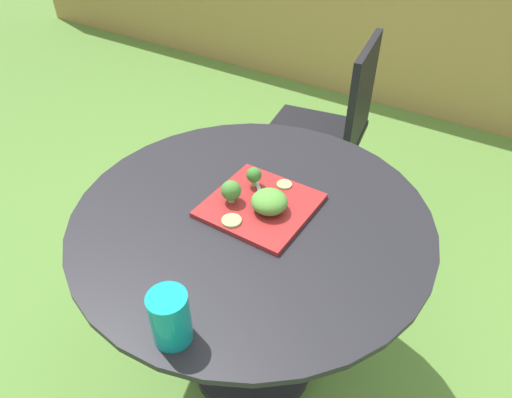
% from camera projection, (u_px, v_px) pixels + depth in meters
% --- Properties ---
extents(ground_plane, '(12.00, 12.00, 0.00)m').
position_uv_depth(ground_plane, '(253.00, 361.00, 1.72)').
color(ground_plane, '#568438').
extents(bamboo_fence, '(8.00, 0.08, 1.34)m').
position_uv_depth(bamboo_fence, '(457.00, 17.00, 2.80)').
color(bamboo_fence, '#9E7F47').
rests_on(bamboo_fence, ground_plane).
extents(patio_table, '(1.00, 1.00, 0.74)m').
position_uv_depth(patio_table, '(252.00, 271.00, 1.40)').
color(patio_table, black).
rests_on(patio_table, ground_plane).
extents(patio_chair, '(0.51, 0.51, 0.90)m').
position_uv_depth(patio_chair, '(333.00, 122.00, 2.07)').
color(patio_chair, black).
rests_on(patio_chair, ground_plane).
extents(salad_plate, '(0.28, 0.28, 0.01)m').
position_uv_depth(salad_plate, '(260.00, 205.00, 1.27)').
color(salad_plate, maroon).
rests_on(salad_plate, patio_table).
extents(drinking_glass, '(0.08, 0.08, 0.13)m').
position_uv_depth(drinking_glass, '(171.00, 320.00, 0.91)').
color(drinking_glass, '#0F8C93').
rests_on(drinking_glass, patio_table).
extents(fork, '(0.12, 0.12, 0.00)m').
position_uv_depth(fork, '(260.00, 192.00, 1.30)').
color(fork, silver).
rests_on(fork, salad_plate).
extents(lettuce_mound, '(0.10, 0.10, 0.06)m').
position_uv_depth(lettuce_mound, '(269.00, 202.00, 1.22)').
color(lettuce_mound, '#519338').
rests_on(lettuce_mound, salad_plate).
extents(broccoli_floret_0, '(0.04, 0.04, 0.06)m').
position_uv_depth(broccoli_floret_0, '(254.00, 175.00, 1.30)').
color(broccoli_floret_0, '#99B770').
rests_on(broccoli_floret_0, salad_plate).
extents(broccoli_floret_1, '(0.06, 0.06, 0.07)m').
position_uv_depth(broccoli_floret_1, '(231.00, 191.00, 1.25)').
color(broccoli_floret_1, '#99B770').
rests_on(broccoli_floret_1, salad_plate).
extents(cucumber_slice_0, '(0.05, 0.05, 0.01)m').
position_uv_depth(cucumber_slice_0, '(232.00, 221.00, 1.20)').
color(cucumber_slice_0, '#8EB766').
rests_on(cucumber_slice_0, salad_plate).
extents(cucumber_slice_1, '(0.04, 0.04, 0.01)m').
position_uv_depth(cucumber_slice_1, '(284.00, 184.00, 1.33)').
color(cucumber_slice_1, '#8EB766').
rests_on(cucumber_slice_1, salad_plate).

